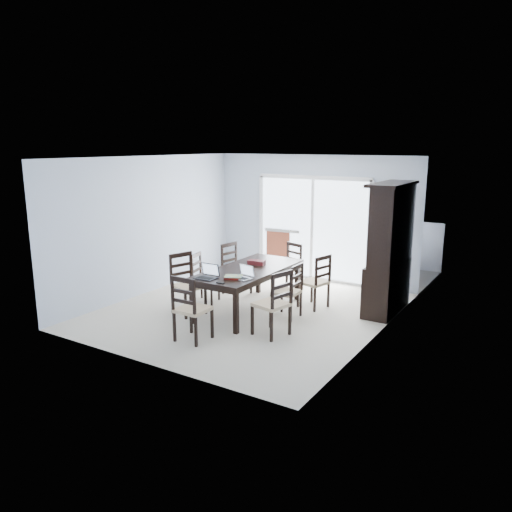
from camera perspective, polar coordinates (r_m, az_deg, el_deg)
The scene contains 24 objects.
floor at distance 8.67m, azimuth -0.86°, elevation -6.24°, with size 5.00×5.00×0.00m, color beige.
ceiling at distance 8.20m, azimuth -0.92°, elevation 11.20°, with size 5.00×5.00×0.00m, color white.
back_wall at distance 10.50m, azimuth 6.55°, elevation 4.33°, with size 4.50×0.02×2.60m, color #AAB7CB.
wall_left at distance 9.73m, azimuth -12.12°, elevation 3.46°, with size 0.02×5.00×2.60m, color #AAB7CB.
wall_right at distance 7.39m, azimuth 13.94°, elevation 0.48°, with size 0.02×5.00×2.60m, color #AAB7CB.
balcony at distance 11.66m, azimuth 8.50°, elevation -1.65°, with size 4.50×2.00×0.10m, color gray.
railing at distance 12.44m, azimuth 10.44°, elevation 2.01°, with size 4.50×0.06×1.10m, color #99999E.
dining_table at distance 8.48m, azimuth -0.87°, elevation -1.94°, with size 1.00×2.20×0.75m.
china_hutch at distance 8.67m, azimuth 15.04°, elevation 0.66°, with size 0.50×1.38×2.20m.
sliding_door at distance 10.51m, azimuth 6.46°, elevation 3.17°, with size 2.52×0.05×2.18m.
chair_left_near at distance 8.50m, azimuth -8.12°, elevation -2.37°, with size 0.56×0.55×1.18m.
chair_left_mid at distance 9.07m, azimuth -6.24°, elevation -1.88°, with size 0.48×0.47×1.03m.
chair_left_far at distance 9.53m, azimuth -2.62°, elevation -0.80°, with size 0.50×0.49×1.12m.
chair_right_near at distance 7.36m, azimuth 2.32°, elevation -4.66°, with size 0.55×0.54×1.18m.
chair_right_mid at distance 8.16m, azimuth 4.07°, elevation -3.36°, with size 0.41×0.40×1.06m.
chair_right_far at distance 8.68m, azimuth 7.10°, elevation -2.27°, with size 0.51×0.50×1.11m.
chair_end_near at distance 7.22m, azimuth -7.73°, elevation -5.23°, with size 0.44×0.45×1.15m.
chair_end_far at distance 9.78m, azimuth 3.95°, elevation -0.63°, with size 0.50×0.51×1.06m.
laptop_dark at distance 7.85m, azimuth -5.79°, elevation -2.21°, with size 0.33×0.24×0.23m.
laptop_silver at distance 7.81m, azimuth -1.67°, elevation -2.25°, with size 0.34×0.27×0.21m.
book_stack at distance 7.84m, azimuth -2.64°, elevation -2.42°, with size 0.33×0.31×0.04m.
cell_phone at distance 7.58m, azimuth -4.09°, elevation -3.09°, with size 0.12×0.06×0.01m, color black.
game_box at distance 8.73m, azimuth 0.05°, elevation -0.74°, with size 0.30×0.15×0.07m, color #4E0F1C.
hot_tub at distance 11.49m, azimuth 7.22°, elevation 1.02°, with size 2.13×1.95×1.01m.
Camera 1 is at (4.45, -6.89, 2.82)m, focal length 35.00 mm.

